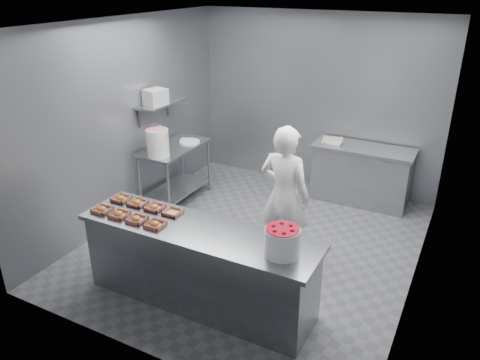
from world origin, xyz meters
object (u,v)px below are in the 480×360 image
at_px(prep_table, 175,165).
at_px(tray_1, 119,214).
at_px(back_counter, 361,174).
at_px(strawberry_tub, 282,241).
at_px(tray_7, 173,212).
at_px(appliance, 156,97).
at_px(service_counter, 199,266).
at_px(worker, 284,196).
at_px(tray_5, 137,203).
at_px(tray_6, 155,207).
at_px(glaze_bucket, 158,142).
at_px(tray_4, 121,198).
at_px(tray_0, 102,209).
at_px(tray_3, 155,224).
at_px(tray_2, 137,219).

relative_size(prep_table, tray_1, 6.40).
distance_m(back_counter, strawberry_tub, 3.34).
distance_m(tray_7, appliance, 2.30).
bearing_deg(prep_table, service_counter, -49.76).
height_order(strawberry_tub, appliance, appliance).
relative_size(worker, strawberry_tub, 5.27).
height_order(tray_5, tray_6, same).
bearing_deg(glaze_bucket, strawberry_tub, -31.22).
xyz_separation_m(tray_4, tray_7, (0.72, 0.00, -0.00)).
height_order(tray_4, tray_5, same).
xyz_separation_m(tray_5, tray_6, (0.24, 0.00, 0.00)).
relative_size(prep_table, tray_5, 6.40).
distance_m(tray_6, glaze_bucket, 1.68).
relative_size(tray_0, tray_7, 1.00).
distance_m(tray_1, tray_3, 0.48).
height_order(tray_2, tray_7, tray_2).
xyz_separation_m(service_counter, tray_7, (-0.41, 0.16, 0.47)).
relative_size(tray_2, glaze_bucket, 0.39).
height_order(prep_table, strawberry_tub, strawberry_tub).
distance_m(tray_0, tray_2, 0.48).
height_order(tray_2, appliance, appliance).
bearing_deg(strawberry_tub, tray_4, 174.76).
xyz_separation_m(tray_7, worker, (0.89, 1.01, -0.05)).
height_order(tray_2, tray_3, same).
height_order(back_counter, tray_2, tray_2).
height_order(tray_2, tray_4, same).
distance_m(tray_5, strawberry_tub, 1.86).
bearing_deg(glaze_bucket, tray_7, -48.56).
bearing_deg(tray_7, glaze_bucket, 131.44).
bearing_deg(tray_0, tray_7, 23.26).
xyz_separation_m(back_counter, glaze_bucket, (-2.52, -1.73, 0.65)).
xyz_separation_m(tray_1, tray_2, (0.24, 0.00, 0.00)).
height_order(service_counter, appliance, appliance).
relative_size(service_counter, tray_1, 13.88).
relative_size(service_counter, tray_6, 13.88).
relative_size(tray_0, tray_3, 1.00).
distance_m(back_counter, appliance, 3.31).
relative_size(tray_3, worker, 0.11).
distance_m(back_counter, tray_7, 3.39).
relative_size(service_counter, back_counter, 1.73).
xyz_separation_m(tray_4, tray_6, (0.48, 0.00, 0.00)).
relative_size(service_counter, glaze_bucket, 5.44).
bearing_deg(tray_5, tray_6, 0.00).
distance_m(service_counter, tray_2, 0.82).
height_order(tray_7, appliance, appliance).
bearing_deg(appliance, service_counter, -30.25).
distance_m(tray_4, tray_5, 0.24).
bearing_deg(tray_5, prep_table, 112.77).
height_order(service_counter, tray_5, tray_5).
distance_m(tray_2, tray_6, 0.31).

